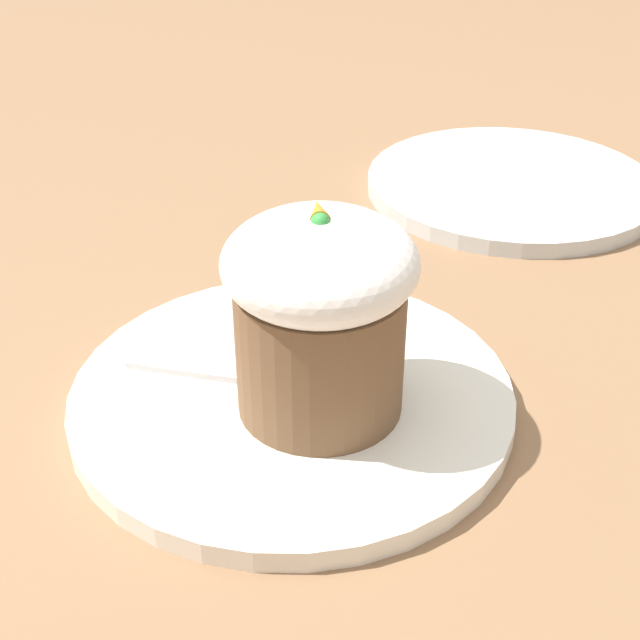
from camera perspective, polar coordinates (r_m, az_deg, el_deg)
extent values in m
plane|color=#846042|center=(0.47, -1.78, -5.45)|extent=(4.00, 4.00, 0.00)
cylinder|color=white|center=(0.47, -1.79, -4.88)|extent=(0.23, 0.23, 0.01)
cylinder|color=brown|center=(0.43, 0.00, -1.79)|extent=(0.08, 0.08, 0.07)
ellipsoid|color=white|center=(0.41, 0.00, 3.68)|extent=(0.09, 0.09, 0.05)
cone|color=orange|center=(0.41, -0.11, 6.99)|extent=(0.02, 0.01, 0.01)
sphere|color=green|center=(0.40, 0.03, 6.27)|extent=(0.01, 0.01, 0.01)
cube|color=silver|center=(0.48, -7.56, -3.24)|extent=(0.03, 0.08, 0.00)
ellipsoid|color=silver|center=(0.46, -0.93, -4.03)|extent=(0.05, 0.06, 0.01)
cylinder|color=silver|center=(0.72, 12.12, 8.47)|extent=(0.22, 0.22, 0.01)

